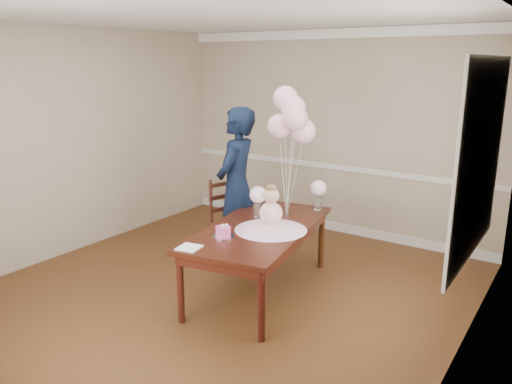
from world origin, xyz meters
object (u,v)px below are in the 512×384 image
at_px(birthday_cake, 223,231).
at_px(woman, 237,187).
at_px(dining_table_top, 259,229).
at_px(dining_chair_seat, 233,226).

relative_size(birthday_cake, woman, 0.08).
relative_size(dining_table_top, dining_chair_seat, 4.47).
bearing_deg(woman, dining_chair_seat, -105.79).
bearing_deg(birthday_cake, dining_table_top, 76.20).
xyz_separation_m(dining_table_top, woman, (-0.66, 0.52, 0.23)).
bearing_deg(woman, dining_table_top, 39.76).
bearing_deg(woman, birthday_cake, 17.57).
distance_m(dining_table_top, birthday_cake, 0.47).
height_order(dining_chair_seat, woman, woman).
bearing_deg(birthday_cake, dining_chair_seat, 122.48).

